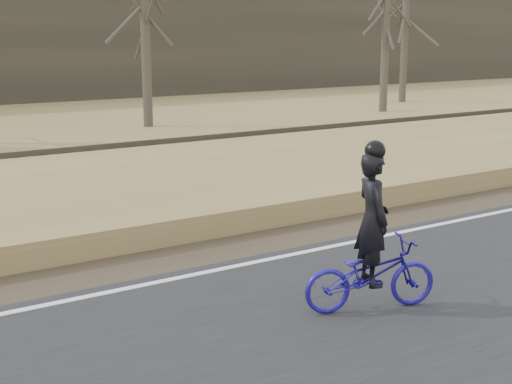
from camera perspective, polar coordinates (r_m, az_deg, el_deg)
ground at (r=11.56m, az=4.94°, el=-5.27°), size 120.00×120.00×0.00m
road at (r=9.82m, az=14.02°, el=-8.75°), size 120.00×6.00×0.06m
edge_line at (r=11.69m, az=4.35°, el=-4.72°), size 120.00×0.12×0.01m
shoulder at (r=12.48m, az=1.56°, el=-3.78°), size 120.00×1.60×0.04m
embankment at (r=14.92m, az=-4.97°, el=-0.28°), size 120.00×5.00×0.44m
ballast at (r=18.29m, az=-10.60°, el=1.98°), size 120.00×3.00×0.45m
railroad at (r=18.24m, az=-10.63°, el=2.92°), size 120.00×2.40×0.29m
cyclist at (r=9.21m, az=9.19°, el=-5.15°), size 1.87×1.14×2.20m
bare_tree_center at (r=27.63m, az=-8.87°, el=13.17°), size 0.36×0.36×7.72m
bare_tree_right at (r=33.14m, az=10.32°, el=12.01°), size 0.36×0.36×6.55m
bare_tree_far_right at (r=37.88m, az=11.87°, el=13.05°), size 0.36×0.36×7.92m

